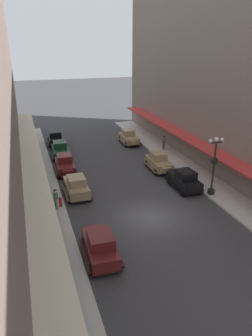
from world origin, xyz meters
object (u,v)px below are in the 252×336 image
object	(u,v)px
parked_car_4	(100,245)
fire_hydrant	(60,202)
parked_car_0	(76,185)
parked_car_3	(184,179)
parked_car_6	(65,164)
parked_car_7	(129,137)
parked_car_5	(159,161)
lamp_post_with_clock	(214,164)
parked_car_2	(60,149)
pedestrian_0	(164,143)
parked_car_1	(55,138)
pedestrian_1	(56,199)

from	to	relation	value
parked_car_4	fire_hydrant	world-z (taller)	parked_car_4
parked_car_0	parked_car_3	distance (m)	9.70
parked_car_6	parked_car_7	xyz separation A→B (m)	(9.41, 7.39, 0.00)
parked_car_0	parked_car_5	distance (m)	9.76
lamp_post_with_clock	parked_car_2	bearing A→B (deg)	128.06
parked_car_5	pedestrian_0	distance (m)	6.47
parked_car_0	parked_car_7	xyz separation A→B (m)	(9.25, 13.01, 0.00)
parked_car_1	fire_hydrant	world-z (taller)	parked_car_1
parked_car_3	parked_car_7	size ratio (longest dim) A/B	1.00
parked_car_5	lamp_post_with_clock	distance (m)	7.53
parked_car_5	pedestrian_1	world-z (taller)	parked_car_5
parked_car_5	fire_hydrant	size ratio (longest dim) A/B	5.24
pedestrian_0	lamp_post_with_clock	bearing A→B (deg)	-95.75
parked_car_0	parked_car_1	world-z (taller)	same
parked_car_2	fire_hydrant	bearing A→B (deg)	-97.56
parked_car_1	parked_car_0	bearing A→B (deg)	-90.14
parked_car_7	parked_car_3	bearing A→B (deg)	-88.85
parked_car_4	fire_hydrant	xyz separation A→B (m)	(-1.50, 7.28, -0.38)
parked_car_0	parked_car_7	size ratio (longest dim) A/B	1.00
parked_car_0	parked_car_2	distance (m)	10.43
parked_car_4	parked_car_5	bearing A→B (deg)	52.95
parked_car_1	parked_car_4	world-z (taller)	same
lamp_post_with_clock	pedestrian_1	size ratio (longest dim) A/B	3.09
parked_car_4	parked_car_3	bearing A→B (deg)	37.42
parked_car_1	parked_car_5	size ratio (longest dim) A/B	1.00
parked_car_0	parked_car_7	distance (m)	15.96
parked_car_3	parked_car_5	world-z (taller)	same
parked_car_3	pedestrian_0	bearing A→B (deg)	75.05
parked_car_4	parked_car_7	world-z (taller)	same
fire_hydrant	pedestrian_0	xyz separation A→B (m)	(14.02, 10.75, 0.45)
parked_car_3	pedestrian_0	world-z (taller)	parked_car_3
parked_car_6	lamp_post_with_clock	distance (m)	14.81
parked_car_4	parked_car_6	xyz separation A→B (m)	(-0.02, 14.78, 0.00)
parked_car_2	parked_car_6	distance (m)	4.81
parked_car_3	fire_hydrant	size ratio (longest dim) A/B	5.20
parked_car_7	pedestrian_0	xyz separation A→B (m)	(3.13, -4.14, 0.07)
parked_car_0	pedestrian_0	size ratio (longest dim) A/B	2.56
pedestrian_0	pedestrian_1	xyz separation A→B (m)	(-14.40, -11.09, 0.00)
parked_car_0	parked_car_1	bearing A→B (deg)	89.86
parked_car_4	parked_car_5	size ratio (longest dim) A/B	1.00
parked_car_2	parked_car_7	distance (m)	9.61
parked_car_0	pedestrian_1	world-z (taller)	parked_car_0
parked_car_6	parked_car_7	bearing A→B (deg)	38.15
fire_hydrant	parked_car_5	bearing A→B (deg)	25.21
fire_hydrant	pedestrian_1	bearing A→B (deg)	-137.84
pedestrian_0	pedestrian_1	distance (m)	18.17
pedestrian_1	lamp_post_with_clock	bearing A→B (deg)	-6.72
parked_car_7	pedestrian_1	distance (m)	18.94
parked_car_5	parked_car_7	distance (m)	9.78
lamp_post_with_clock	parked_car_4	bearing A→B (deg)	-154.36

